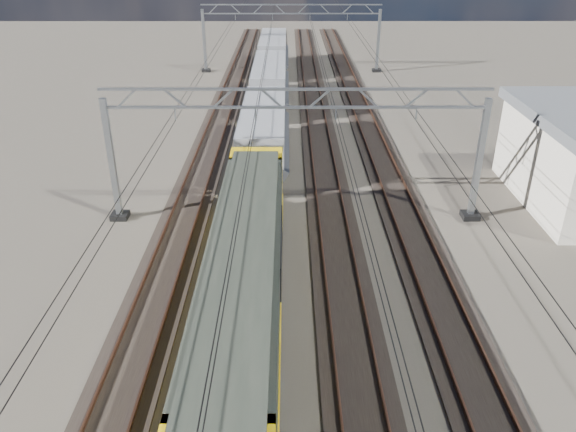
{
  "coord_description": "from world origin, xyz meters",
  "views": [
    {
      "loc": [
        -0.4,
        -23.15,
        13.86
      ],
      "look_at": [
        -0.38,
        -0.5,
        2.4
      ],
      "focal_mm": 35.0,
      "sensor_mm": 36.0,
      "label": 1
    }
  ],
  "objects_px": {
    "hopper_wagon_mid": "(270,80)",
    "hopper_wagon_lead": "(263,130)",
    "hopper_wagon_third": "(273,50)",
    "catenary_gantry_far": "(291,35)",
    "catenary_gantry_mid": "(295,150)",
    "locomotive": "(245,276)"
  },
  "relations": [
    {
      "from": "hopper_wagon_mid",
      "to": "hopper_wagon_lead",
      "type": "bearing_deg",
      "value": -90.0
    },
    {
      "from": "hopper_wagon_lead",
      "to": "hopper_wagon_third",
      "type": "xyz_separation_m",
      "value": [
        0.0,
        28.4,
        0.0
      ]
    },
    {
      "from": "catenary_gantry_far",
      "to": "hopper_wagon_lead",
      "type": "distance_m",
      "value": 27.8
    },
    {
      "from": "hopper_wagon_lead",
      "to": "hopper_wagon_mid",
      "type": "relative_size",
      "value": 1.0
    },
    {
      "from": "catenary_gantry_mid",
      "to": "hopper_wagon_third",
      "type": "distance_m",
      "value": 36.82
    },
    {
      "from": "hopper_wagon_lead",
      "to": "hopper_wagon_mid",
      "type": "xyz_separation_m",
      "value": [
        0.0,
        14.2,
        0.0
      ]
    },
    {
      "from": "hopper_wagon_mid",
      "to": "catenary_gantry_far",
      "type": "bearing_deg",
      "value": 81.56
    },
    {
      "from": "catenary_gantry_mid",
      "to": "hopper_wagon_lead",
      "type": "xyz_separation_m",
      "value": [
        -2.0,
        8.32,
        -1.67
      ]
    },
    {
      "from": "locomotive",
      "to": "hopper_wagon_mid",
      "type": "xyz_separation_m",
      "value": [
        -0.0,
        31.9,
        -0.09
      ]
    },
    {
      "from": "catenary_gantry_far",
      "to": "hopper_wagon_mid",
      "type": "height_order",
      "value": "catenary_gantry_far"
    },
    {
      "from": "hopper_wagon_mid",
      "to": "locomotive",
      "type": "bearing_deg",
      "value": -90.0
    },
    {
      "from": "catenary_gantry_mid",
      "to": "hopper_wagon_third",
      "type": "bearing_deg",
      "value": 93.12
    },
    {
      "from": "catenary_gantry_mid",
      "to": "hopper_wagon_lead",
      "type": "height_order",
      "value": "catenary_gantry_mid"
    },
    {
      "from": "catenary_gantry_mid",
      "to": "locomotive",
      "type": "distance_m",
      "value": 9.71
    },
    {
      "from": "catenary_gantry_far",
      "to": "locomotive",
      "type": "distance_m",
      "value": 45.44
    },
    {
      "from": "locomotive",
      "to": "hopper_wagon_third",
      "type": "height_order",
      "value": "locomotive"
    },
    {
      "from": "catenary_gantry_far",
      "to": "hopper_wagon_lead",
      "type": "relative_size",
      "value": 1.53
    },
    {
      "from": "catenary_gantry_far",
      "to": "catenary_gantry_mid",
      "type": "bearing_deg",
      "value": -90.0
    },
    {
      "from": "hopper_wagon_lead",
      "to": "catenary_gantry_mid",
      "type": "bearing_deg",
      "value": -76.49
    },
    {
      "from": "catenary_gantry_mid",
      "to": "hopper_wagon_mid",
      "type": "height_order",
      "value": "catenary_gantry_mid"
    },
    {
      "from": "hopper_wagon_lead",
      "to": "hopper_wagon_mid",
      "type": "height_order",
      "value": "same"
    },
    {
      "from": "hopper_wagon_lead",
      "to": "hopper_wagon_third",
      "type": "relative_size",
      "value": 1.0
    }
  ]
}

